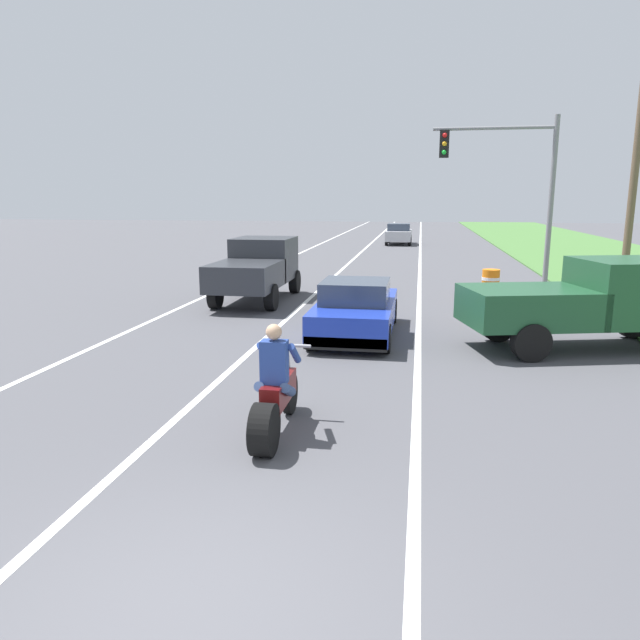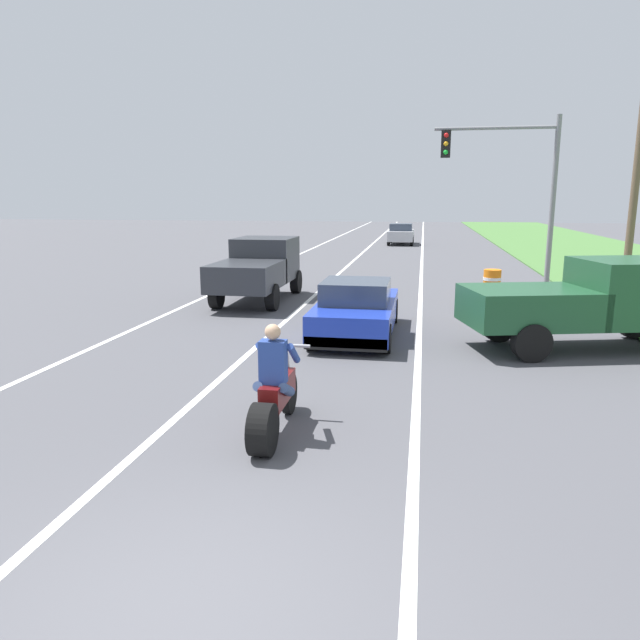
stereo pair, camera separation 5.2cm
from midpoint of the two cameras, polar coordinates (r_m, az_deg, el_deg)
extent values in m
plane|color=#4C4C51|center=(5.40, -13.22, -26.08)|extent=(160.00, 160.00, 0.00)
cube|color=white|center=(25.17, -7.08, 4.18)|extent=(0.14, 120.00, 0.01)
cube|color=white|center=(24.12, 9.58, 3.77)|extent=(0.14, 120.00, 0.01)
cube|color=white|center=(24.39, 1.07, 4.02)|extent=(0.14, 120.00, 0.01)
cylinder|color=black|center=(7.77, -5.64, -10.54)|extent=(0.28, 0.69, 0.69)
cylinder|color=black|center=(9.19, -3.09, -7.14)|extent=(0.12, 0.63, 0.63)
cube|color=#590F0F|center=(8.43, -4.20, -6.80)|extent=(0.28, 1.10, 0.36)
cylinder|color=#B2B2B7|center=(9.01, -3.23, -5.09)|extent=(0.08, 0.36, 0.73)
cylinder|color=#A5A5AA|center=(8.87, -3.29, -2.47)|extent=(0.70, 0.05, 0.05)
cube|color=navy|center=(8.07, -4.64, -4.08)|extent=(0.36, 0.24, 0.60)
sphere|color=tan|center=(7.97, -4.69, -1.17)|extent=(0.22, 0.22, 0.22)
cylinder|color=#384C7A|center=(8.26, -5.76, -6.62)|extent=(0.14, 0.47, 0.32)
cylinder|color=navy|center=(8.40, -5.60, -3.12)|extent=(0.10, 0.51, 0.40)
cylinder|color=#384C7A|center=(8.18, -3.31, -6.78)|extent=(0.14, 0.47, 0.32)
cylinder|color=navy|center=(8.29, -2.66, -3.26)|extent=(0.10, 0.51, 0.40)
cube|color=#1E38B2|center=(14.30, 3.41, 0.62)|extent=(1.80, 4.30, 0.64)
cube|color=#333D4C|center=(14.01, 3.35, 2.79)|extent=(1.56, 1.70, 0.52)
cube|color=black|center=(12.37, 2.36, -2.28)|extent=(1.76, 0.20, 0.28)
cylinder|color=black|center=(16.00, 1.18, 1.07)|extent=(0.24, 0.64, 0.64)
cylinder|color=black|center=(15.85, 6.91, 0.88)|extent=(0.24, 0.64, 0.64)
cylinder|color=black|center=(12.91, -0.91, -1.53)|extent=(0.24, 0.64, 0.64)
cylinder|color=black|center=(12.73, 6.19, -1.79)|extent=(0.24, 0.64, 0.64)
cube|color=#2D3035|center=(20.05, -5.48, 5.96)|extent=(1.90, 2.10, 1.40)
cube|color=#333D4C|center=(20.36, -5.25, 7.14)|extent=(1.67, 0.29, 0.57)
cube|color=#2D3035|center=(17.94, -7.33, 4.27)|extent=(1.90, 2.70, 0.80)
cylinder|color=black|center=(21.16, -7.16, 3.83)|extent=(0.28, 0.80, 0.80)
cylinder|color=black|center=(20.73, -2.53, 3.74)|extent=(0.28, 0.80, 0.80)
cylinder|color=black|center=(18.01, -10.21, 2.35)|extent=(0.28, 0.80, 0.80)
cylinder|color=black|center=(17.50, -4.83, 2.22)|extent=(0.28, 0.80, 0.80)
cube|color=#1E4C2D|center=(14.56, 27.63, 2.49)|extent=(2.52, 2.38, 1.40)
cube|color=#1E4C2D|center=(13.52, 19.47, 1.25)|extent=(3.10, 2.53, 0.80)
cylinder|color=black|center=(15.85, 28.07, -0.14)|extent=(0.85, 0.48, 0.80)
cylinder|color=black|center=(14.29, 16.78, -0.41)|extent=(0.85, 0.48, 0.80)
cylinder|color=black|center=(12.73, 19.68, -2.05)|extent=(0.85, 0.48, 0.80)
cylinder|color=gray|center=(21.86, 21.40, 10.22)|extent=(0.18, 0.18, 6.00)
cylinder|color=gray|center=(21.67, 16.45, 17.43)|extent=(4.05, 0.12, 0.12)
cube|color=black|center=(21.51, 11.90, 16.35)|extent=(0.32, 0.24, 0.90)
sphere|color=red|center=(21.39, 11.94, 17.13)|extent=(0.16, 0.16, 0.16)
sphere|color=orange|center=(21.37, 11.91, 16.39)|extent=(0.16, 0.16, 0.16)
sphere|color=green|center=(21.35, 11.88, 15.64)|extent=(0.16, 0.16, 0.16)
cylinder|color=brown|center=(21.44, 28.23, 13.21)|extent=(0.24, 0.24, 8.67)
cylinder|color=orange|center=(16.15, 17.00, 1.30)|extent=(0.56, 0.56, 1.00)
cylinder|color=white|center=(16.12, 17.05, 2.00)|extent=(0.58, 0.58, 0.10)
cylinder|color=white|center=(16.18, 16.97, 0.78)|extent=(0.58, 0.58, 0.10)
cylinder|color=orange|center=(20.07, 16.13, 3.32)|extent=(0.56, 0.56, 1.00)
cylinder|color=white|center=(20.05, 16.17, 3.88)|extent=(0.58, 0.58, 0.10)
cylinder|color=white|center=(20.09, 16.11, 2.89)|extent=(0.58, 0.58, 0.10)
cube|color=#B2B2B7|center=(43.13, 7.62, 8.16)|extent=(1.76, 4.00, 0.70)
cube|color=#333D4C|center=(42.90, 7.63, 8.94)|extent=(1.56, 2.00, 0.50)
cylinder|color=black|center=(44.59, 6.64, 7.84)|extent=(0.20, 0.60, 0.60)
cylinder|color=black|center=(44.53, 8.72, 7.78)|extent=(0.20, 0.60, 0.60)
cylinder|color=black|center=(41.80, 6.43, 7.59)|extent=(0.20, 0.60, 0.60)
cylinder|color=black|center=(41.74, 8.64, 7.53)|extent=(0.20, 0.60, 0.60)
camera|label=1|loc=(0.03, -90.13, -0.03)|focal=32.98mm
camera|label=2|loc=(0.03, 89.87, 0.03)|focal=32.98mm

